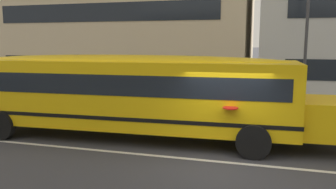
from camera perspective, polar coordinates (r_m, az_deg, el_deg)
The scene contains 5 objects.
ground_plane at distance 10.01m, azimuth 9.26°, elevation -11.03°, with size 400.00×400.00×0.00m, color #38383D.
sidewalk_far at distance 18.09m, azimuth 12.36°, elevation -2.16°, with size 120.00×3.00×0.01m, color gray.
lane_centreline at distance 10.01m, azimuth 9.26°, elevation -11.01°, with size 110.00×0.16×0.01m, color silver.
school_bus at distance 11.91m, azimuth -5.39°, elevation 0.85°, with size 13.17×3.20×2.93m.
street_lamp at distance 17.16m, azimuth 22.11°, elevation 11.29°, with size 0.44×0.44×6.80m.
Camera 1 is at (1.02, -9.37, 3.37)m, focal length 36.73 mm.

